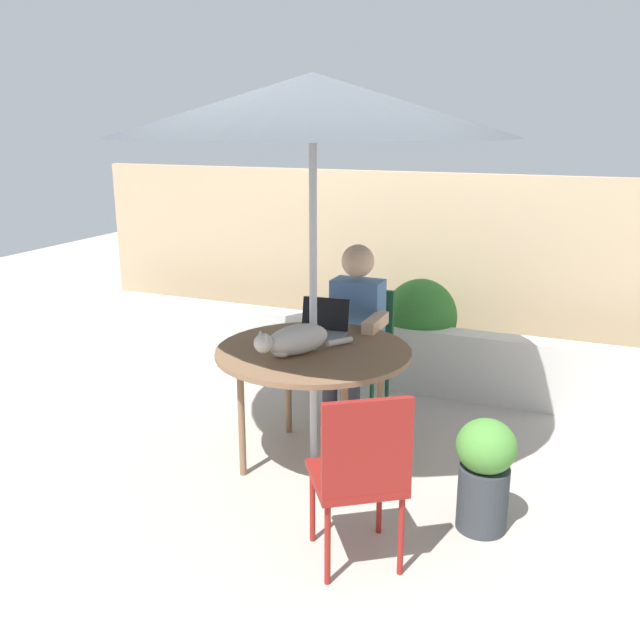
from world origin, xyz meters
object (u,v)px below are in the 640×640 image
Objects in this scene: chair_occupied at (361,342)px; laptop at (323,324)px; chair_empty at (361,468)px; potted_plant_by_chair at (485,471)px; patio_umbrella at (313,105)px; patio_table at (313,357)px; cat at (294,340)px; potted_plant_near_fence at (420,324)px; person_seated at (354,325)px.

laptop reaches higher than chair_occupied.
chair_empty is (0.61, -1.73, 0.00)m from chair_occupied.
chair_occupied is 1.60m from potted_plant_by_chair.
chair_occupied is at bearing 83.41° from laptop.
potted_plant_by_chair is (1.07, -0.33, -1.76)m from patio_umbrella.
patio_table is 0.86m from chair_occupied.
patio_table is at bearing 162.82° from potted_plant_by_chair.
cat is (-0.06, -0.97, 0.29)m from chair_occupied.
patio_umbrella is (0.00, 0.00, 1.41)m from patio_table.
cat is 0.68× the size of potted_plant_near_fence.
chair_empty is 1.69m from person_seated.
potted_plant_near_fence is (0.23, 0.89, -0.21)m from person_seated.
person_seated is 0.83m from cat.
person_seated is (-0.61, 1.57, 0.17)m from chair_empty.
chair_occupied and chair_empty have the same top height.
potted_plant_by_chair is (0.84, -1.91, -0.15)m from potted_plant_near_fence.
potted_plant_near_fence is at bearing 81.64° from patio_umbrella.
chair_empty is at bearing -81.24° from potted_plant_near_fence.
patio_table is at bearing 0.00° from patio_umbrella.
potted_plant_near_fence reaches higher than patio_table.
patio_umbrella is 1.56m from person_seated.
patio_umbrella is 2.71× the size of potted_plant_near_fence.
chair_occupied is 2.67× the size of laptop.
chair_empty is 1.55× the size of cat.
person_seated reaches higher than chair_occupied.
laptop reaches higher than potted_plant_by_chair.
potted_plant_near_fence reaches higher than potted_plant_by_chair.
laptop is at bearing 101.62° from patio_table.
cat is at bearing -93.74° from chair_occupied.
laptop is at bearing 119.54° from chair_empty.
laptop is 0.39× the size of potted_plant_near_fence.
laptop is 0.55× the size of potted_plant_by_chair.
person_seated is (0.00, 0.69, -1.40)m from patio_umbrella.
patio_umbrella is 2.26m from potted_plant_near_fence.
patio_umbrella is at bearing 0.00° from patio_table.
potted_plant_by_chair is (1.14, -0.64, -0.46)m from laptop.
chair_occupied is at bearing 90.00° from patio_umbrella.
patio_table is 0.51× the size of patio_umbrella.
potted_plant_near_fence is 2.09m from potted_plant_by_chair.
chair_occupied is 1.83m from chair_empty.
cat is 1.76m from potted_plant_near_fence.
chair_empty is 2.67× the size of laptop.
patio_umbrella is 2.56× the size of chair_occupied.
person_seated is at bearing -90.00° from chair_occupied.
patio_umbrella is 1.90m from chair_empty.
cat is 1.25m from potted_plant_by_chair.
person_seated is (0.00, 0.69, 0.01)m from patio_table.
person_seated reaches higher than laptop.
laptop is (-0.67, 1.19, 0.27)m from chair_empty.
potted_plant_by_chair is at bearing 49.98° from chair_empty.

